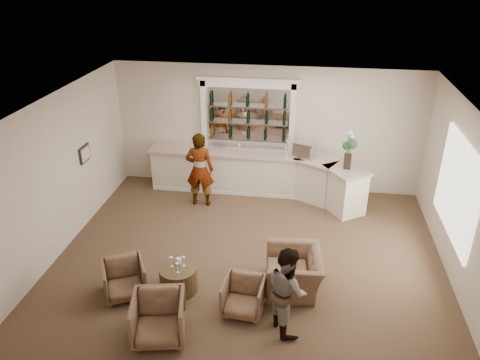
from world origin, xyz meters
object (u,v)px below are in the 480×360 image
(cocktail_table, at_px, (178,279))
(sommelier, at_px, (200,170))
(armchair_center, at_px, (159,318))
(bar_counter, at_px, (258,174))
(espresso_machine, at_px, (304,150))
(armchair_far, at_px, (294,272))
(flower_vase, at_px, (349,147))
(guest, at_px, (287,290))
(armchair_right, at_px, (243,296))
(armchair_left, at_px, (124,279))

(cocktail_table, height_order, sommelier, sommelier)
(armchair_center, bearing_deg, bar_counter, 67.46)
(cocktail_table, relative_size, armchair_center, 0.82)
(espresso_machine, bearing_deg, armchair_far, -70.23)
(armchair_far, height_order, flower_vase, flower_vase)
(cocktail_table, xyz_separation_m, guest, (2.06, -0.68, 0.55))
(armchair_far, bearing_deg, sommelier, -146.02)
(sommelier, bearing_deg, espresso_machine, -165.34)
(armchair_center, bearing_deg, cocktail_table, 78.44)
(bar_counter, bearing_deg, armchair_right, -86.49)
(cocktail_table, distance_m, armchair_far, 2.18)
(armchair_right, relative_size, armchair_far, 0.62)
(sommelier, height_order, armchair_left, sommelier)
(armchair_center, xyz_separation_m, espresso_machine, (2.17, 5.36, 0.95))
(cocktail_table, height_order, guest, guest)
(armchair_right, height_order, armchair_far, armchair_far)
(armchair_left, bearing_deg, armchair_far, -15.32)
(guest, relative_size, armchair_left, 2.09)
(espresso_machine, relative_size, flower_vase, 0.49)
(armchair_left, bearing_deg, bar_counter, 38.86)
(armchair_left, relative_size, armchair_far, 0.65)
(guest, height_order, armchair_right, guest)
(sommelier, distance_m, armchair_left, 3.76)
(cocktail_table, bearing_deg, armchair_left, -164.24)
(armchair_left, height_order, flower_vase, flower_vase)
(sommelier, bearing_deg, armchair_far, 127.85)
(espresso_machine, bearing_deg, flower_vase, -6.18)
(guest, bearing_deg, armchair_left, 55.63)
(sommelier, distance_m, guest, 4.73)
(bar_counter, relative_size, armchair_left, 7.50)
(guest, xyz_separation_m, flower_vase, (1.15, 4.30, 0.88))
(espresso_machine, bearing_deg, armchair_right, -80.70)
(sommelier, distance_m, armchair_far, 3.95)
(espresso_machine, distance_m, flower_vase, 1.21)
(guest, distance_m, armchair_right, 0.94)
(bar_counter, relative_size, armchair_right, 7.92)
(bar_counter, height_order, sommelier, sommelier)
(armchair_far, bearing_deg, armchair_right, -52.93)
(sommelier, bearing_deg, bar_counter, -151.88)
(bar_counter, relative_size, guest, 3.58)
(armchair_center, bearing_deg, flower_vase, 44.51)
(armchair_right, distance_m, armchair_far, 1.15)
(sommelier, height_order, espresso_machine, sommelier)
(armchair_left, bearing_deg, guest, -34.93)
(sommelier, distance_m, espresso_machine, 2.66)
(armchair_far, bearing_deg, armchair_left, -83.81)
(flower_vase, bearing_deg, cocktail_table, -131.68)
(sommelier, xyz_separation_m, flower_vase, (3.57, 0.23, 0.72))
(bar_counter, xyz_separation_m, cocktail_table, (-1.02, -4.17, -0.32))
(armchair_left, xyz_separation_m, espresso_machine, (3.13, 4.40, 1.00))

